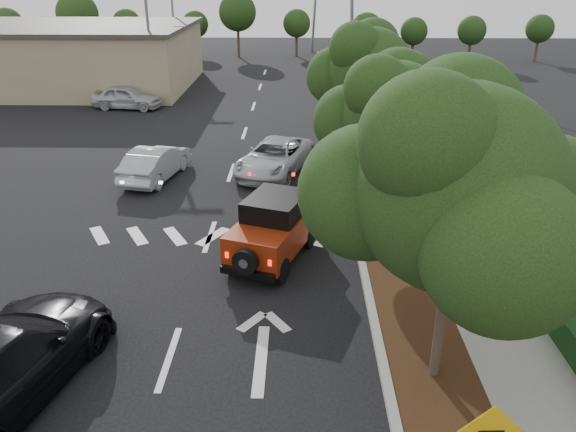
{
  "coord_description": "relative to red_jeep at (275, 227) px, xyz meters",
  "views": [
    {
      "loc": [
        2.78,
        -9.8,
        7.78
      ],
      "look_at": [
        2.52,
        3.0,
        2.07
      ],
      "focal_mm": 35.0,
      "sensor_mm": 36.0,
      "label": 1
    }
  ],
  "objects": [
    {
      "name": "silver_sedan_oncoming",
      "position": [
        -5.01,
        6.54,
        -0.29
      ],
      "size": [
        2.2,
        4.22,
        1.33
      ],
      "primitive_type": "imported",
      "rotation": [
        0.0,
        0.0,
        2.93
      ],
      "color": "#AAADB2",
      "rests_on": "ground"
    },
    {
      "name": "street_tree_near",
      "position": [
        3.49,
        -5.22,
        -0.95
      ],
      "size": [
        3.8,
        3.8,
        5.92
      ],
      "primitive_type": null,
      "color": "black",
      "rests_on": "ground"
    },
    {
      "name": "sidewalk",
      "position": [
        5.39,
        7.28,
        -0.89
      ],
      "size": [
        2.0,
        70.0,
        0.12
      ],
      "primitive_type": "cube",
      "color": "gray",
      "rests_on": "ground"
    },
    {
      "name": "red_jeep",
      "position": [
        0.0,
        0.0,
        0.0
      ],
      "size": [
        2.64,
        3.81,
        1.87
      ],
      "rotation": [
        0.0,
        0.0,
        -0.34
      ],
      "color": "black",
      "rests_on": "ground"
    },
    {
      "name": "parked_suv",
      "position": [
        -9.56,
        18.5,
        -0.26
      ],
      "size": [
        4.23,
        2.16,
        1.38
      ],
      "primitive_type": "imported",
      "rotation": [
        0.0,
        0.0,
        1.44
      ],
      "color": "#B9BDC2",
      "rests_on": "ground"
    },
    {
      "name": "hedge",
      "position": [
        6.79,
        7.28,
        -0.55
      ],
      "size": [
        0.8,
        70.0,
        0.8
      ],
      "primitive_type": "cube",
      "color": "black",
      "rests_on": "ground"
    },
    {
      "name": "silver_suv_ahead",
      "position": [
        -0.32,
        7.34,
        -0.29
      ],
      "size": [
        3.52,
        5.17,
        1.32
      ],
      "primitive_type": "imported",
      "rotation": [
        0.0,
        0.0,
        -0.31
      ],
      "color": "#ABAEB3",
      "rests_on": "ground"
    },
    {
      "name": "light_pole_b",
      "position": [
        -9.61,
        33.28,
        -0.95
      ],
      "size": [
        2.0,
        0.22,
        9.0
      ],
      "primitive_type": null,
      "color": "slate",
      "rests_on": "ground"
    },
    {
      "name": "ground",
      "position": [
        -2.11,
        -4.72,
        -0.95
      ],
      "size": [
        120.0,
        120.0,
        0.0
      ],
      "primitive_type": "plane",
      "color": "black",
      "rests_on": "ground"
    },
    {
      "name": "curb",
      "position": [
        2.49,
        7.28,
        -0.87
      ],
      "size": [
        0.2,
        70.0,
        0.15
      ],
      "primitive_type": "cube",
      "color": "#9E9B93",
      "rests_on": "ground"
    },
    {
      "name": "street_tree_mid",
      "position": [
        3.49,
        1.78,
        -0.95
      ],
      "size": [
        3.2,
        3.2,
        5.32
      ],
      "primitive_type": null,
      "color": "black",
      "rests_on": "ground"
    },
    {
      "name": "terracotta_planter",
      "position": [
        5.59,
        -2.55,
        -0.05
      ],
      "size": [
        0.77,
        0.77,
        1.34
      ],
      "rotation": [
        0.0,
        0.0,
        -0.11
      ],
      "color": "brown",
      "rests_on": "ground"
    },
    {
      "name": "light_pole_a",
      "position": [
        -8.61,
        21.28,
        -0.95
      ],
      "size": [
        2.0,
        0.22,
        9.0
      ],
      "primitive_type": null,
      "color": "slate",
      "rests_on": "ground"
    },
    {
      "name": "street_tree_far",
      "position": [
        3.49,
        8.28,
        -0.95
      ],
      "size": [
        3.4,
        3.4,
        5.62
      ],
      "primitive_type": null,
      "color": "black",
      "rests_on": "ground"
    },
    {
      "name": "planting_strip",
      "position": [
        3.49,
        7.28,
        -0.89
      ],
      "size": [
        1.8,
        70.0,
        0.12
      ],
      "primitive_type": "cube",
      "color": "black",
      "rests_on": "ground"
    },
    {
      "name": "transmission_tower",
      "position": [
        3.89,
        43.28,
        -0.95
      ],
      "size": [
        7.0,
        4.0,
        28.0
      ],
      "primitive_type": null,
      "color": "slate",
      "rests_on": "ground"
    },
    {
      "name": "commercial_building",
      "position": [
        -18.11,
        25.28,
        1.05
      ],
      "size": [
        22.0,
        12.0,
        4.0
      ],
      "primitive_type": "cube",
      "color": "gray",
      "rests_on": "ground"
    }
  ]
}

